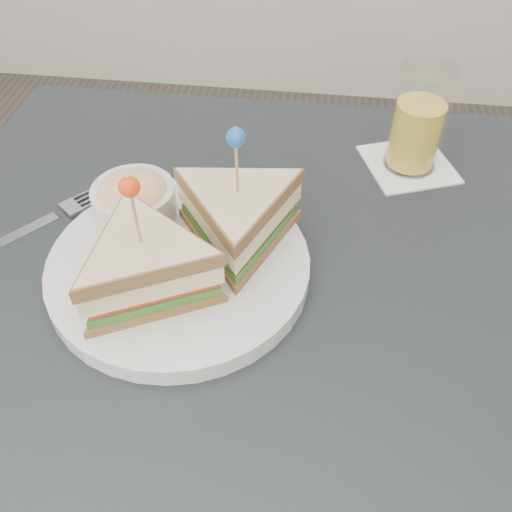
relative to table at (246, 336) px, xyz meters
The scene contains 5 objects.
table is the anchor object (origin of this frame).
plate_meal 0.14m from the table, 160.76° to the left, with size 0.33×0.31×0.17m.
cutlery_fork 0.28m from the table, 163.43° to the left, with size 0.15×0.17×0.01m.
cutlery_knife 0.19m from the table, 155.24° to the left, with size 0.05×0.23×0.01m.
drink_set 0.35m from the table, 53.88° to the left, with size 0.14×0.14×0.14m.
Camera 1 is at (0.06, -0.40, 1.22)m, focal length 40.00 mm.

